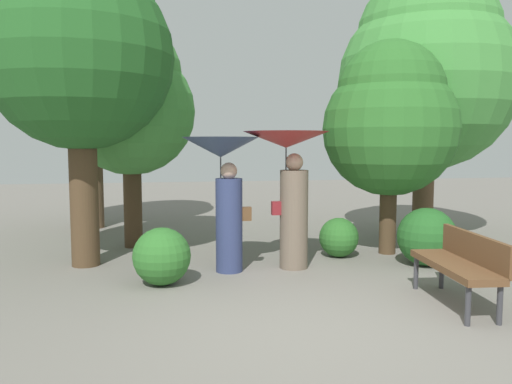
{
  "coord_description": "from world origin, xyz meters",
  "views": [
    {
      "loc": [
        -1.43,
        -4.88,
        1.87
      ],
      "look_at": [
        0.0,
        2.89,
        1.11
      ],
      "focal_mm": 35.78,
      "sensor_mm": 36.0,
      "label": 1
    }
  ],
  "objects_px": {
    "park_bench": "(461,261)",
    "tree_mid_left": "(130,100)",
    "tree_far_back": "(79,38)",
    "person_left": "(224,176)",
    "tree_mid_right": "(390,118)",
    "person_right": "(289,172)",
    "tree_near_right": "(427,69)",
    "tree_near_left": "(89,62)"
  },
  "relations": [
    {
      "from": "park_bench",
      "to": "tree_mid_left",
      "type": "xyz_separation_m",
      "value": [
        -3.9,
        4.1,
        2.12
      ]
    },
    {
      "from": "tree_mid_left",
      "to": "tree_far_back",
      "type": "bearing_deg",
      "value": -116.11
    },
    {
      "from": "person_left",
      "to": "tree_mid_left",
      "type": "xyz_separation_m",
      "value": [
        -1.4,
        2.07,
        1.24
      ]
    },
    {
      "from": "park_bench",
      "to": "tree_far_back",
      "type": "bearing_deg",
      "value": -115.95
    },
    {
      "from": "person_left",
      "to": "tree_far_back",
      "type": "bearing_deg",
      "value": 70.0
    },
    {
      "from": "tree_mid_right",
      "to": "tree_far_back",
      "type": "height_order",
      "value": "tree_far_back"
    },
    {
      "from": "park_bench",
      "to": "tree_mid_left",
      "type": "bearing_deg",
      "value": -130.83
    },
    {
      "from": "tree_mid_left",
      "to": "tree_far_back",
      "type": "relative_size",
      "value": 0.78
    },
    {
      "from": "person_right",
      "to": "park_bench",
      "type": "xyz_separation_m",
      "value": [
        1.52,
        -2.06,
        -0.93
      ]
    },
    {
      "from": "park_bench",
      "to": "tree_near_right",
      "type": "height_order",
      "value": "tree_near_right"
    },
    {
      "from": "person_left",
      "to": "tree_far_back",
      "type": "relative_size",
      "value": 0.38
    },
    {
      "from": "tree_mid_left",
      "to": "tree_far_back",
      "type": "xyz_separation_m",
      "value": [
        -0.64,
        -1.31,
        0.77
      ]
    },
    {
      "from": "tree_near_right",
      "to": "tree_mid_right",
      "type": "height_order",
      "value": "tree_near_right"
    },
    {
      "from": "tree_mid_left",
      "to": "tree_mid_right",
      "type": "distance_m",
      "value": 4.5
    },
    {
      "from": "park_bench",
      "to": "tree_far_back",
      "type": "height_order",
      "value": "tree_far_back"
    },
    {
      "from": "tree_near_right",
      "to": "tree_mid_right",
      "type": "distance_m",
      "value": 2.16
    },
    {
      "from": "tree_mid_left",
      "to": "tree_mid_right",
      "type": "xyz_separation_m",
      "value": [
        4.28,
        -1.34,
        -0.35
      ]
    },
    {
      "from": "tree_mid_left",
      "to": "tree_near_left",
      "type": "bearing_deg",
      "value": 112.84
    },
    {
      "from": "park_bench",
      "to": "tree_mid_right",
      "type": "bearing_deg",
      "value": 177.88
    },
    {
      "from": "tree_mid_right",
      "to": "park_bench",
      "type": "bearing_deg",
      "value": -97.73
    },
    {
      "from": "tree_near_left",
      "to": "tree_mid_right",
      "type": "relative_size",
      "value": 1.55
    },
    {
      "from": "park_bench",
      "to": "tree_near_right",
      "type": "xyz_separation_m",
      "value": [
        1.73,
        4.08,
        2.8
      ]
    },
    {
      "from": "person_left",
      "to": "tree_near_right",
      "type": "xyz_separation_m",
      "value": [
        4.23,
        2.05,
        1.92
      ]
    },
    {
      "from": "tree_far_back",
      "to": "tree_mid_right",
      "type": "bearing_deg",
      "value": -0.36
    },
    {
      "from": "person_left",
      "to": "tree_mid_left",
      "type": "relative_size",
      "value": 0.49
    },
    {
      "from": "person_right",
      "to": "tree_far_back",
      "type": "xyz_separation_m",
      "value": [
        -3.02,
        0.73,
        1.96
      ]
    },
    {
      "from": "tree_mid_left",
      "to": "tree_near_right",
      "type": "bearing_deg",
      "value": -0.19
    },
    {
      "from": "tree_mid_left",
      "to": "tree_mid_right",
      "type": "height_order",
      "value": "tree_mid_left"
    },
    {
      "from": "park_bench",
      "to": "tree_mid_left",
      "type": "distance_m",
      "value": 6.05
    },
    {
      "from": "tree_near_left",
      "to": "park_bench",
      "type": "bearing_deg",
      "value": -52.78
    },
    {
      "from": "tree_far_back",
      "to": "person_left",
      "type": "bearing_deg",
      "value": -20.42
    },
    {
      "from": "person_right",
      "to": "tree_near_right",
      "type": "bearing_deg",
      "value": -57.78
    },
    {
      "from": "tree_near_right",
      "to": "person_right",
      "type": "bearing_deg",
      "value": -148.2
    },
    {
      "from": "person_right",
      "to": "tree_far_back",
      "type": "distance_m",
      "value": 3.67
    },
    {
      "from": "tree_mid_right",
      "to": "tree_near_right",
      "type": "bearing_deg",
      "value": 44.26
    },
    {
      "from": "tree_near_left",
      "to": "tree_far_back",
      "type": "xyz_separation_m",
      "value": [
        0.34,
        -3.64,
        -0.2
      ]
    },
    {
      "from": "person_left",
      "to": "tree_near_left",
      "type": "distance_m",
      "value": 5.47
    },
    {
      "from": "park_bench",
      "to": "tree_mid_left",
      "type": "relative_size",
      "value": 0.39
    },
    {
      "from": "person_left",
      "to": "tree_near_left",
      "type": "xyz_separation_m",
      "value": [
        -2.38,
        4.4,
        2.21
      ]
    },
    {
      "from": "park_bench",
      "to": "person_left",
      "type": "bearing_deg",
      "value": -123.46
    },
    {
      "from": "tree_near_left",
      "to": "tree_mid_left",
      "type": "xyz_separation_m",
      "value": [
        0.98,
        -2.32,
        -0.97
      ]
    },
    {
      "from": "park_bench",
      "to": "tree_near_left",
      "type": "bearing_deg",
      "value": -137.18
    }
  ]
}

